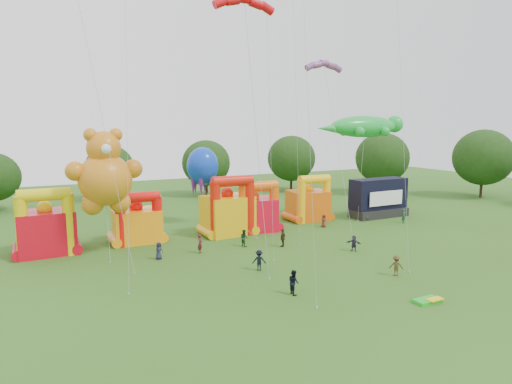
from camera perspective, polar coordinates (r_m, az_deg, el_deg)
name	(u,v)px	position (r m, az deg, el deg)	size (l,w,h in m)	color
ground	(389,325)	(30.49, 16.29, -15.70)	(160.00, 160.00, 0.00)	#2C5016
tree_ring	(372,226)	(28.22, 14.30, -4.18)	(119.52, 121.58, 12.07)	#352314
bouncy_castle_0	(46,229)	(47.77, -24.76, -4.20)	(5.27, 4.29, 6.50)	red
bouncy_castle_1	(137,223)	(49.35, -14.63, -3.73)	(4.87, 3.95, 5.50)	orange
bouncy_castle_2	(228,212)	(51.15, -3.47, -2.50)	(5.56, 4.64, 6.78)	#E7AA0C
bouncy_castle_3	(254,212)	(52.87, -0.20, -2.46)	(5.64, 4.85, 5.96)	red
bouncy_castle_4	(309,203)	(59.07, 6.64, -1.33)	(5.34, 4.51, 6.00)	#E2580C
stage_trailer	(378,198)	(63.13, 15.05, -0.75)	(8.11, 3.26, 5.17)	black
teddy_bear_kite	(105,177)	(44.36, -18.33, 1.80)	(6.90, 5.25, 12.06)	orange
gecko_kite	(363,143)	(61.11, 13.27, 5.98)	(13.65, 4.52, 13.52)	green
octopus_kite	(218,195)	(54.11, -4.80, -0.34)	(4.66, 11.78, 9.64)	#0D3AC3
parafoil_kites	(192,123)	(41.41, -8.06, 8.54)	(30.00, 12.68, 28.03)	red
diamond_kites	(284,83)	(40.50, 3.50, 13.39)	(24.62, 20.98, 36.82)	#BF4109
folded_kite_bundle	(428,300)	(34.81, 20.72, -12.56)	(2.01, 1.12, 0.31)	green
spectator_0	(159,251)	(43.07, -12.05, -7.20)	(0.79, 0.52, 1.62)	#212238
spectator_1	(200,244)	(44.43, -7.01, -6.42)	(0.68, 0.45, 1.86)	#4F1622
spectator_2	(244,238)	(46.51, -1.51, -5.75)	(0.85, 0.66, 1.74)	#173B1D
spectator_3	(259,260)	(39.05, 0.39, -8.53)	(1.14, 0.66, 1.77)	black
spectator_4	(283,238)	(46.36, 3.36, -5.73)	(1.10, 0.46, 1.87)	#362A15
spectator_5	(354,243)	(45.78, 12.13, -6.28)	(1.46, 0.46, 1.57)	#2B263F
spectator_6	(324,221)	(55.52, 8.47, -3.59)	(0.76, 0.49, 1.55)	#582219
spectator_7	(404,216)	(60.03, 18.00, -2.87)	(0.67, 0.44, 1.83)	#1D492D
spectator_8	(294,282)	(33.97, 4.74, -11.16)	(0.88, 0.69, 1.82)	black
spectator_9	(396,266)	(39.46, 17.13, -8.79)	(1.10, 0.63, 1.70)	#403219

